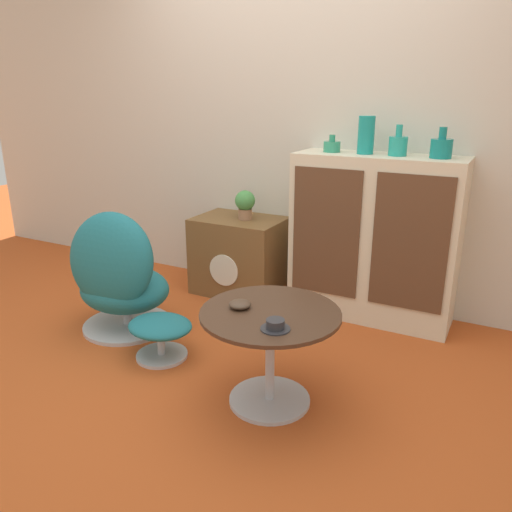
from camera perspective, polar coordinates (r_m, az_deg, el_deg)
ground_plane at (r=2.78m, az=-7.53°, el=-13.20°), size 12.00×12.00×0.00m
wall_back at (r=3.60m, az=4.98°, el=15.91°), size 6.40×0.06×2.60m
sideboard at (r=3.31m, az=13.29°, el=1.92°), size 1.05×0.38×1.08m
tv_console at (r=3.71m, az=-1.91°, el=0.06°), size 0.64×0.46×0.57m
egg_chair at (r=3.19m, az=-15.46°, el=-2.33°), size 0.63×0.60×0.79m
ottoman at (r=2.89m, az=-10.88°, el=-8.34°), size 0.38×0.32×0.24m
coffee_table at (r=2.38m, az=1.62°, el=-9.62°), size 0.66×0.66×0.48m
vase_leftmost at (r=3.30m, az=8.67°, el=12.31°), size 0.11×0.11×0.11m
vase_inner_left at (r=3.23m, az=12.47°, el=13.35°), size 0.10×0.10×0.23m
vase_inner_right at (r=3.18m, az=15.92°, el=12.09°), size 0.11×0.11×0.18m
vase_rightmost at (r=3.14m, az=20.42°, el=11.54°), size 0.13×0.13×0.18m
potted_plant at (r=3.58m, az=-1.26°, el=6.06°), size 0.14×0.14×0.21m
teacup at (r=2.14m, az=2.23°, el=-7.94°), size 0.13×0.13×0.05m
bowl at (r=2.34m, az=-1.85°, el=-5.53°), size 0.10×0.10×0.04m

